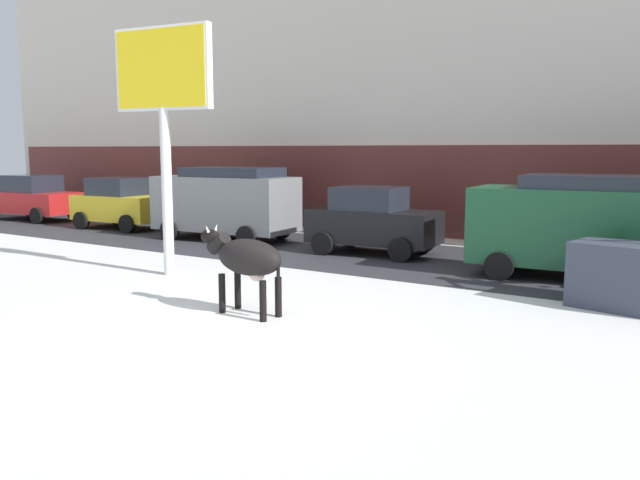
# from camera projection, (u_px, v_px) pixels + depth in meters

# --- Properties ---
(ground_plane) EXTENTS (120.00, 120.00, 0.00)m
(ground_plane) POSITION_uv_depth(u_px,v_px,m) (221.00, 333.00, 10.15)
(ground_plane) COLOR white
(road_strip) EXTENTS (60.00, 5.60, 0.01)m
(road_strip) POSITION_uv_depth(u_px,v_px,m) (425.00, 261.00, 16.78)
(road_strip) COLOR #333338
(road_strip) RESTS_ON ground
(building_facade) EXTENTS (44.00, 6.10, 13.00)m
(building_facade) POSITION_uv_depth(u_px,v_px,m) (505.00, 37.00, 20.93)
(building_facade) COLOR beige
(building_facade) RESTS_ON ground
(cow_black) EXTENTS (1.92, 0.72, 1.54)m
(cow_black) POSITION_uv_depth(u_px,v_px,m) (246.00, 258.00, 11.20)
(cow_black) COLOR black
(cow_black) RESTS_ON ground
(billboard) EXTENTS (2.53, 0.52, 5.56)m
(billboard) POSITION_uv_depth(u_px,v_px,m) (163.00, 84.00, 14.31)
(billboard) COLOR silver
(billboard) RESTS_ON ground
(car_red_sedan) EXTENTS (4.31, 2.21, 1.84)m
(car_red_sedan) POSITION_uv_depth(u_px,v_px,m) (33.00, 198.00, 26.35)
(car_red_sedan) COLOR red
(car_red_sedan) RESTS_ON ground
(car_yellow_hatchback) EXTENTS (3.61, 2.11, 1.86)m
(car_yellow_hatchback) POSITION_uv_depth(u_px,v_px,m) (120.00, 203.00, 23.47)
(car_yellow_hatchback) COLOR gold
(car_yellow_hatchback) RESTS_ON ground
(car_grey_van) EXTENTS (4.72, 2.36, 2.32)m
(car_grey_van) POSITION_uv_depth(u_px,v_px,m) (226.00, 201.00, 20.50)
(car_grey_van) COLOR slate
(car_grey_van) RESTS_ON ground
(car_black_hatchback) EXTENTS (3.61, 2.11, 1.86)m
(car_black_hatchback) POSITION_uv_depth(u_px,v_px,m) (373.00, 221.00, 17.76)
(car_black_hatchback) COLOR black
(car_black_hatchback) RESTS_ON ground
(car_darkgreen_van) EXTENTS (4.72, 2.36, 2.32)m
(car_darkgreen_van) POSITION_uv_depth(u_px,v_px,m) (581.00, 224.00, 14.20)
(car_darkgreen_van) COLOR #194C2D
(car_darkgreen_van) RESTS_ON ground
(pedestrian_by_cars) EXTENTS (0.36, 0.24, 1.73)m
(pedestrian_by_cars) POSITION_uv_depth(u_px,v_px,m) (557.00, 223.00, 17.57)
(pedestrian_by_cars) COLOR #282833
(pedestrian_by_cars) RESTS_ON ground
(dumpster) EXTENTS (1.88, 1.41, 1.20)m
(dumpster) POSITION_uv_depth(u_px,v_px,m) (623.00, 276.00, 11.65)
(dumpster) COLOR #383D4C
(dumpster) RESTS_ON ground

